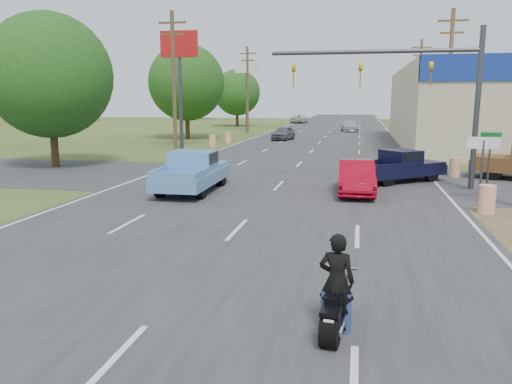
% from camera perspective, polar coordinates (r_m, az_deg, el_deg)
% --- Properties ---
extents(ground, '(200.00, 200.00, 0.00)m').
position_cam_1_polar(ground, '(8.24, -16.29, -18.35)').
color(ground, '#35471C').
rests_on(ground, ground).
extents(main_road, '(15.00, 180.00, 0.02)m').
position_cam_1_polar(main_road, '(46.62, 7.28, 5.62)').
color(main_road, '#2D2D30').
rests_on(main_road, ground).
extents(cross_road, '(120.00, 10.00, 0.02)m').
position_cam_1_polar(cross_road, '(24.89, 3.32, 1.45)').
color(cross_road, '#2D2D30').
rests_on(cross_road, ground).
extents(utility_pole_2, '(2.00, 0.28, 10.00)m').
position_cam_1_polar(utility_pole_2, '(37.82, 21.18, 11.94)').
color(utility_pole_2, '#4C3823').
rests_on(utility_pole_2, ground).
extents(utility_pole_3, '(2.00, 0.28, 10.00)m').
position_cam_1_polar(utility_pole_3, '(55.66, 18.16, 11.44)').
color(utility_pole_3, '#4C3823').
rests_on(utility_pole_3, ground).
extents(utility_pole_5, '(2.00, 0.28, 10.00)m').
position_cam_1_polar(utility_pole_5, '(36.74, -9.38, 12.56)').
color(utility_pole_5, '#4C3823').
rests_on(utility_pole_5, ground).
extents(utility_pole_6, '(2.00, 0.28, 10.00)m').
position_cam_1_polar(utility_pole_6, '(59.78, -0.98, 11.85)').
color(utility_pole_6, '#4C3823').
rests_on(utility_pole_6, ground).
extents(tree_0, '(7.14, 7.14, 8.84)m').
position_cam_1_polar(tree_0, '(31.66, -22.55, 12.17)').
color(tree_0, '#422D19').
rests_on(tree_0, ground).
extents(tree_1, '(7.56, 7.56, 9.36)m').
position_cam_1_polar(tree_1, '(51.26, -7.96, 12.26)').
color(tree_1, '#422D19').
rests_on(tree_1, ground).
extents(tree_2, '(6.72, 6.72, 8.32)m').
position_cam_1_polar(tree_2, '(74.47, -2.18, 11.30)').
color(tree_2, '#422D19').
rests_on(tree_2, ground).
extents(tree_4, '(9.24, 9.24, 11.44)m').
position_cam_1_polar(tree_4, '(100.24, -24.59, 11.24)').
color(tree_4, '#422D19').
rests_on(tree_4, ground).
extents(tree_5, '(7.98, 7.98, 9.88)m').
position_cam_1_polar(tree_5, '(104.74, 26.76, 10.49)').
color(tree_5, '#422D19').
rests_on(tree_5, ground).
extents(tree_6, '(8.82, 8.82, 10.92)m').
position_cam_1_polar(tree_6, '(106.76, -6.81, 11.83)').
color(tree_6, '#422D19').
rests_on(tree_6, ground).
extents(barrel_0, '(0.56, 0.56, 1.00)m').
position_cam_1_polar(barrel_0, '(19.16, 24.89, -0.75)').
color(barrel_0, orange).
rests_on(barrel_0, ground).
extents(barrel_1, '(0.56, 0.56, 1.00)m').
position_cam_1_polar(barrel_1, '(27.47, 21.76, 2.61)').
color(barrel_1, orange).
rests_on(barrel_1, ground).
extents(barrel_2, '(0.56, 0.56, 1.00)m').
position_cam_1_polar(barrel_2, '(42.22, -4.99, 5.83)').
color(barrel_2, orange).
rests_on(barrel_2, ground).
extents(barrel_3, '(0.56, 0.56, 1.00)m').
position_cam_1_polar(barrel_3, '(45.98, -3.20, 6.23)').
color(barrel_3, orange).
rests_on(barrel_3, ground).
extents(pole_sign_left_near, '(3.00, 0.35, 9.20)m').
position_cam_1_polar(pole_sign_left_near, '(40.94, -8.75, 14.95)').
color(pole_sign_left_near, '#3F3F44').
rests_on(pole_sign_left_near, ground).
extents(pole_sign_left_far, '(3.00, 0.35, 9.20)m').
position_cam_1_polar(pole_sign_left_far, '(63.97, -1.08, 13.42)').
color(pole_sign_left_far, '#3F3F44').
rests_on(pole_sign_left_far, ground).
extents(lane_sign, '(1.20, 0.08, 2.52)m').
position_cam_1_polar(lane_sign, '(20.94, 24.50, 4.04)').
color(lane_sign, '#3F3F44').
rests_on(lane_sign, ground).
extents(street_name_sign, '(0.80, 0.08, 2.61)m').
position_cam_1_polar(street_name_sign, '(22.56, 25.11, 3.64)').
color(street_name_sign, '#3F3F44').
rests_on(street_name_sign, ground).
extents(signal_mast, '(9.12, 0.40, 7.00)m').
position_cam_1_polar(signal_mast, '(23.45, 17.63, 12.19)').
color(signal_mast, '#3F3F44').
rests_on(signal_mast, ground).
extents(red_convertible, '(1.61, 4.25, 1.39)m').
position_cam_1_polar(red_convertible, '(21.37, 11.40, 1.62)').
color(red_convertible, '#A3071B').
rests_on(red_convertible, ground).
extents(motorcycle, '(0.60, 1.92, 0.97)m').
position_cam_1_polar(motorcycle, '(8.75, 9.06, -13.13)').
color(motorcycle, black).
rests_on(motorcycle, ground).
extents(rider, '(0.64, 0.46, 1.65)m').
position_cam_1_polar(rider, '(8.63, 9.18, -10.62)').
color(rider, black).
rests_on(rider, ground).
extents(blue_pickup, '(2.10, 5.30, 1.75)m').
position_cam_1_polar(blue_pickup, '(21.79, -7.17, 2.42)').
color(blue_pickup, black).
rests_on(blue_pickup, ground).
extents(navy_pickup, '(4.73, 4.34, 1.54)m').
position_cam_1_polar(navy_pickup, '(25.05, 16.19, 2.90)').
color(navy_pickup, black).
rests_on(navy_pickup, ground).
extents(distant_car_grey, '(2.17, 4.14, 1.34)m').
position_cam_1_polar(distant_car_grey, '(49.31, 3.16, 6.72)').
color(distant_car_grey, '#57575C').
rests_on(distant_car_grey, ground).
extents(distant_car_silver, '(2.49, 4.99, 1.39)m').
position_cam_1_polar(distant_car_silver, '(63.94, 10.68, 7.44)').
color(distant_car_silver, '#B8B8BD').
rests_on(distant_car_silver, ground).
extents(distant_car_white, '(2.63, 5.35, 1.46)m').
position_cam_1_polar(distant_car_white, '(85.76, 4.97, 8.34)').
color(distant_car_white, silver).
rests_on(distant_car_white, ground).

